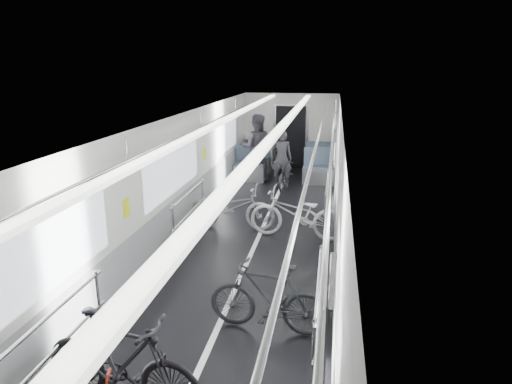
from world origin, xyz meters
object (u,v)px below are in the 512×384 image
at_px(bike_right_mid, 297,214).
at_px(bike_left_far, 232,207).
at_px(person_seated, 257,147).
at_px(bike_right_near, 269,297).
at_px(bike_left_mid, 121,362).
at_px(person_standing, 282,158).
at_px(bike_aisle, 285,173).

bearing_deg(bike_right_mid, bike_left_far, -98.26).
bearing_deg(person_seated, bike_right_near, 95.78).
xyz_separation_m(bike_left_mid, person_standing, (0.55, 8.71, 0.27)).
bearing_deg(bike_left_mid, bike_aisle, 4.78).
relative_size(bike_left_far, bike_aisle, 1.14).
bearing_deg(bike_right_mid, person_standing, -163.39).
relative_size(bike_aisle, person_seated, 0.82).
xyz_separation_m(bike_right_mid, bike_aisle, (-0.63, 3.72, -0.08)).
relative_size(bike_left_far, person_standing, 1.12).
height_order(person_standing, person_seated, person_seated).
distance_m(bike_aisle, person_standing, 0.42).
relative_size(bike_right_near, person_seated, 0.81).
bearing_deg(person_standing, bike_right_near, 94.60).
height_order(bike_left_mid, person_seated, person_seated).
height_order(bike_left_far, bike_right_near, bike_right_near).
bearing_deg(bike_aisle, person_seated, 142.38).
height_order(bike_left_far, bike_right_mid, bike_right_mid).
height_order(bike_left_mid, bike_right_near, bike_left_mid).
bearing_deg(bike_aisle, bike_left_far, -98.74).
height_order(bike_left_far, bike_aisle, bike_left_far).
relative_size(bike_left_mid, bike_left_far, 0.98).
xyz_separation_m(bike_right_near, person_seated, (-1.48, 7.83, 0.49)).
xyz_separation_m(bike_left_far, bike_aisle, (0.74, 3.39, -0.06)).
relative_size(bike_left_mid, bike_right_near, 1.12).
relative_size(bike_left_far, bike_right_mid, 0.95).
bearing_deg(bike_aisle, bike_right_near, -81.97).
distance_m(bike_aisle, person_seated, 1.37).
xyz_separation_m(bike_left_mid, bike_right_near, (1.21, 1.60, -0.06)).
bearing_deg(person_standing, person_seated, -42.42).
bearing_deg(bike_left_mid, bike_right_mid, -5.66).
xyz_separation_m(bike_left_mid, bike_aisle, (0.68, 8.61, -0.11)).
bearing_deg(bike_aisle, bike_right_mid, -76.80).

